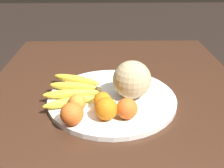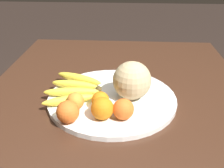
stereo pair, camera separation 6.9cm
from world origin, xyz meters
The scene contains 10 objects.
kitchen_table centered at (0.00, 0.00, 0.65)m, with size 1.34×1.02×0.75m.
fruit_bowl centered at (-0.01, 0.02, 0.76)m, with size 0.46×0.46×0.02m.
melon centered at (-0.01, -0.05, 0.84)m, with size 0.13×0.13×0.13m.
banana_bunch centered at (0.01, 0.16, 0.79)m, with size 0.26×0.21×0.03m.
orange_front_left centered at (-0.17, 0.14, 0.80)m, with size 0.07×0.07×0.07m.
orange_front_right centered at (-0.09, 0.05, 0.80)m, with size 0.06×0.06×0.06m.
orange_mid_center centered at (-0.15, 0.04, 0.80)m, with size 0.07×0.07×0.07m.
orange_back_left centered at (-0.10, 0.13, 0.80)m, with size 0.06×0.06×0.06m.
orange_back_right centered at (-0.14, -0.02, 0.80)m, with size 0.07×0.07×0.07m.
produce_tag centered at (-0.05, 0.04, 0.77)m, with size 0.08×0.08×0.00m.
Camera 2 is at (-0.82, -0.03, 1.24)m, focal length 42.00 mm.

